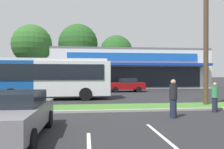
% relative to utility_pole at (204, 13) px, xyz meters
% --- Properties ---
extents(grass_median, '(56.00, 2.20, 0.12)m').
position_rel_utility_pole_xyz_m(grass_median, '(-6.19, -0.17, -5.82)').
color(grass_median, '#427A2D').
rests_on(grass_median, ground_plane).
extents(curb_lip, '(56.00, 0.24, 0.12)m').
position_rel_utility_pole_xyz_m(curb_lip, '(-6.19, -1.39, -5.82)').
color(curb_lip, '#99968C').
rests_on(curb_lip, ground_plane).
extents(parking_stripe_2, '(0.12, 4.80, 0.01)m').
position_rel_utility_pole_xyz_m(parking_stripe_2, '(-4.92, -6.91, -5.88)').
color(parking_stripe_2, silver).
rests_on(parking_stripe_2, ground_plane).
extents(storefront_building, '(22.03, 15.11, 5.60)m').
position_rel_utility_pole_xyz_m(storefront_building, '(-1.04, 22.72, -3.08)').
color(storefront_building, silver).
rests_on(storefront_building, ground_plane).
extents(tree_left, '(7.26, 7.26, 11.12)m').
position_rel_utility_pole_xyz_m(tree_left, '(-17.33, 29.29, 1.59)').
color(tree_left, '#473323').
rests_on(tree_left, ground_plane).
extents(tree_mid_left, '(7.95, 7.95, 12.12)m').
position_rel_utility_pole_xyz_m(tree_mid_left, '(-9.01, 32.52, 2.25)').
color(tree_mid_left, '#473323').
rests_on(tree_mid_left, ground_plane).
extents(tree_mid, '(6.40, 6.40, 9.68)m').
position_rel_utility_pole_xyz_m(tree_mid, '(-1.44, 30.65, 0.58)').
color(tree_mid, '#473323').
rests_on(tree_mid, ground_plane).
extents(utility_pole, '(3.03, 2.40, 11.06)m').
position_rel_utility_pole_xyz_m(utility_pole, '(0.00, 0.00, 0.00)').
color(utility_pole, '#4C3826').
rests_on(utility_pole, ground_plane).
extents(city_bus, '(12.84, 2.85, 3.25)m').
position_rel_utility_pole_xyz_m(city_bus, '(-11.91, 4.92, -4.12)').
color(city_bus, '#144793').
rests_on(city_bus, ground_plane).
extents(car_0, '(4.17, 1.87, 1.56)m').
position_rel_utility_pole_xyz_m(car_0, '(-2.88, 11.63, -5.09)').
color(car_0, maroon).
rests_on(car_0, ground_plane).
extents(car_2, '(1.96, 4.57, 1.47)m').
position_rel_utility_pole_xyz_m(car_2, '(-9.71, -5.87, -5.12)').
color(car_2, slate).
rests_on(car_2, ground_plane).
extents(pedestrian_near_bench, '(0.32, 0.32, 1.60)m').
position_rel_utility_pole_xyz_m(pedestrian_near_bench, '(-0.51, -2.04, -5.08)').
color(pedestrian_near_bench, '#1E2338').
rests_on(pedestrian_near_bench, ground_plane).
extents(pedestrian_mid, '(0.36, 0.36, 1.80)m').
position_rel_utility_pole_xyz_m(pedestrian_mid, '(-3.36, -3.34, -4.98)').
color(pedestrian_mid, '#1E2338').
rests_on(pedestrian_mid, ground_plane).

